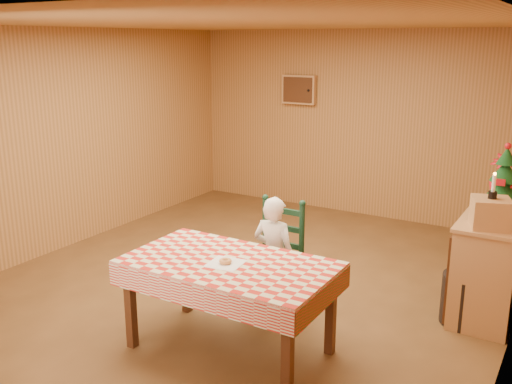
% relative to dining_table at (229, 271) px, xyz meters
% --- Properties ---
extents(ground, '(6.00, 6.00, 0.00)m').
position_rel_dining_table_xyz_m(ground, '(-0.56, 1.15, -0.69)').
color(ground, brown).
rests_on(ground, ground).
extents(cabin_walls, '(5.10, 6.05, 2.65)m').
position_rel_dining_table_xyz_m(cabin_walls, '(-0.56, 1.68, 1.14)').
color(cabin_walls, '#AA733D').
rests_on(cabin_walls, ground).
extents(dining_table, '(1.66, 0.96, 0.77)m').
position_rel_dining_table_xyz_m(dining_table, '(0.00, 0.00, 0.00)').
color(dining_table, '#4B2714').
rests_on(dining_table, ground).
extents(ladder_chair, '(0.44, 0.40, 1.08)m').
position_rel_dining_table_xyz_m(ladder_chair, '(0.00, 0.79, -0.18)').
color(ladder_chair, '#10301E').
rests_on(ladder_chair, ground).
extents(seated_child, '(0.41, 0.27, 1.12)m').
position_rel_dining_table_xyz_m(seated_child, '(0.00, 0.73, -0.13)').
color(seated_child, white).
rests_on(seated_child, ground).
extents(napkin, '(0.29, 0.29, 0.00)m').
position_rel_dining_table_xyz_m(napkin, '(0.00, -0.05, 0.08)').
color(napkin, white).
rests_on(napkin, dining_table).
extents(donut, '(0.11, 0.11, 0.03)m').
position_rel_dining_table_xyz_m(donut, '(0.00, -0.05, 0.10)').
color(donut, '#D18B4B').
rests_on(donut, napkin).
extents(shelf_unit, '(0.54, 1.24, 0.93)m').
position_rel_dining_table_xyz_m(shelf_unit, '(1.67, 1.83, -0.22)').
color(shelf_unit, tan).
rests_on(shelf_unit, ground).
extents(crate, '(0.38, 0.38, 0.25)m').
position_rel_dining_table_xyz_m(crate, '(1.68, 1.43, 0.37)').
color(crate, tan).
rests_on(crate, shelf_unit).
extents(christmas_tree, '(0.34, 0.34, 0.62)m').
position_rel_dining_table_xyz_m(christmas_tree, '(1.68, 2.08, 0.52)').
color(christmas_tree, '#4B2714').
rests_on(christmas_tree, shelf_unit).
extents(flower_arrangement, '(0.28, 0.28, 0.46)m').
position_rel_dining_table_xyz_m(flower_arrangement, '(1.63, 2.38, 0.47)').
color(flower_arrangement, '#B11019').
rests_on(flower_arrangement, shelf_unit).
extents(candle_set, '(0.07, 0.07, 0.22)m').
position_rel_dining_table_xyz_m(candle_set, '(1.68, 1.43, 0.56)').
color(candle_set, black).
rests_on(candle_set, crate).
extents(storage_bin, '(0.57, 0.57, 0.45)m').
position_rel_dining_table_xyz_m(storage_bin, '(1.56, 1.46, -0.46)').
color(storage_bin, black).
rests_on(storage_bin, ground).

